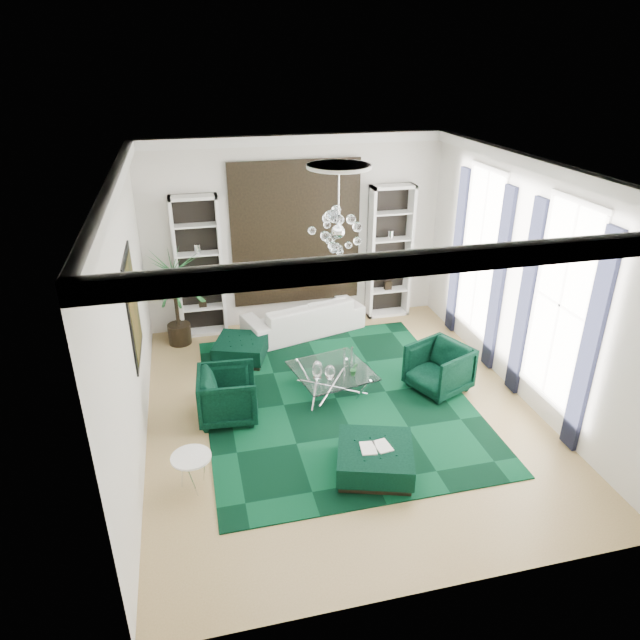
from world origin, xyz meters
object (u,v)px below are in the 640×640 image
object	(u,v)px
ottoman_side	(242,350)
palm	(174,286)
armchair_right	(439,368)
side_table	(193,473)
armchair_left	(228,395)
coffee_table	(332,381)
sofa	(303,316)
ottoman_front	(375,460)

from	to	relation	value
ottoman_side	palm	bearing A→B (deg)	139.18
armchair_right	side_table	size ratio (longest dim) A/B	1.72
armchair_left	coffee_table	bearing A→B (deg)	-74.50
sofa	armchair_right	world-z (taller)	armchair_right
ottoman_front	side_table	size ratio (longest dim) A/B	1.92
side_table	coffee_table	bearing A→B (deg)	38.21
ottoman_side	ottoman_front	world-z (taller)	same
side_table	armchair_left	bearing A→B (deg)	68.20
ottoman_side	side_table	bearing A→B (deg)	-106.86
ottoman_side	side_table	size ratio (longest dim) A/B	1.73
sofa	coffee_table	world-z (taller)	sofa
armchair_right	side_table	world-z (taller)	armchair_right
coffee_table	ottoman_front	distance (m)	2.10
armchair_right	coffee_table	world-z (taller)	armchair_right
armchair_right	ottoman_front	bearing A→B (deg)	-67.13
ottoman_side	armchair_left	bearing A→B (deg)	-102.53
ottoman_front	sofa	bearing A→B (deg)	90.65
coffee_table	palm	distance (m)	3.57
ottoman_front	palm	size ratio (longest dim) A/B	0.42
sofa	palm	world-z (taller)	palm
armchair_left	sofa	bearing A→B (deg)	-29.25
armchair_right	side_table	xyz separation A→B (m)	(-4.10, -1.50, -0.16)
sofa	ottoman_side	distance (m)	1.60
sofa	armchair_left	bearing A→B (deg)	41.07
ottoman_side	ottoman_front	distance (m)	3.82
sofa	armchair_left	size ratio (longest dim) A/B	2.68
palm	armchair_right	bearing A→B (deg)	-33.22
armchair_right	palm	xyz separation A→B (m)	(-4.20, 2.75, 0.79)
armchair_right	palm	distance (m)	5.08
armchair_right	sofa	bearing A→B (deg)	-169.52
sofa	side_table	distance (m)	4.77
coffee_table	armchair_right	bearing A→B (deg)	-11.31
armchair_right	side_table	bearing A→B (deg)	-92.87
sofa	ottoman_side	world-z (taller)	sofa
armchair_right	coffee_table	distance (m)	1.80
ottoman_side	side_table	world-z (taller)	side_table
armchair_left	side_table	world-z (taller)	armchair_left
ottoman_side	coffee_table	bearing A→B (deg)	-47.05
ottoman_side	armchair_right	bearing A→B (deg)	-30.14
armchair_right	ottoman_side	bearing A→B (deg)	-143.10
sofa	coffee_table	xyz separation A→B (m)	(0.00, -2.30, -0.14)
sofa	coffee_table	bearing A→B (deg)	74.51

